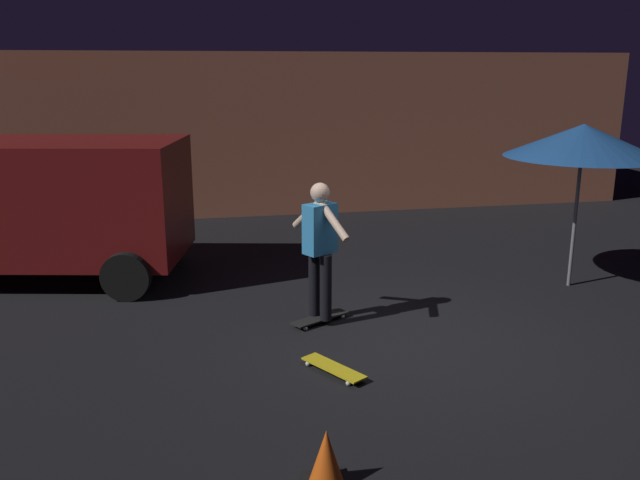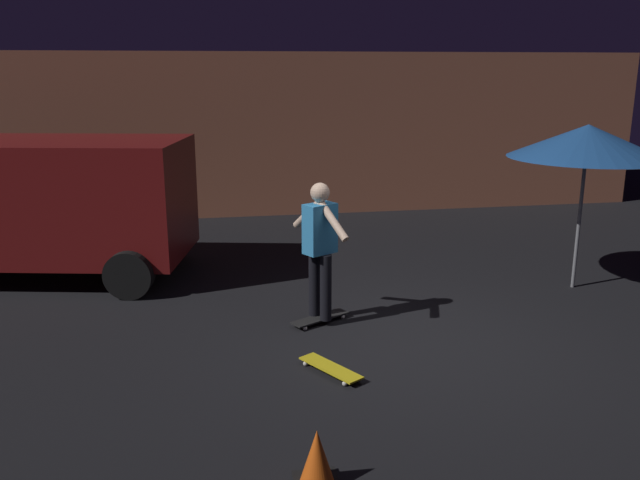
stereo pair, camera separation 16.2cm
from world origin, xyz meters
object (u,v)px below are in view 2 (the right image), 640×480
object	(u,v)px
skateboard_spare	(331,368)
patio_umbrella	(587,141)
traffic_cone	(317,460)
parked_van	(27,199)
skater	(320,241)
skateboard_ridden	(320,318)

from	to	relation	value
skateboard_spare	patio_umbrella	bearing A→B (deg)	27.85
patio_umbrella	traffic_cone	xyz separation A→B (m)	(-4.39, -3.89, -1.86)
parked_van	skater	distance (m)	4.72
parked_van	skateboard_ridden	distance (m)	4.85
patio_umbrella	skateboard_spare	distance (m)	4.88
parked_van	skater	size ratio (longest dim) A/B	2.93
skateboard_ridden	traffic_cone	size ratio (longest dim) A/B	1.69
skater	traffic_cone	xyz separation A→B (m)	(-0.60, -3.20, -0.83)
parked_van	patio_umbrella	size ratio (longest dim) A/B	2.13
patio_umbrella	skateboard_spare	xyz separation A→B (m)	(-3.93, -2.08, -2.02)
patio_umbrella	traffic_cone	size ratio (longest dim) A/B	5.00
skateboard_ridden	traffic_cone	xyz separation A→B (m)	(-0.60, -3.20, 0.16)
patio_umbrella	skater	world-z (taller)	patio_umbrella
skateboard_spare	skater	xyz separation A→B (m)	(0.14, 1.39, 0.98)
parked_van	skateboard_spare	size ratio (longest dim) A/B	6.35
skateboard_ridden	skater	xyz separation A→B (m)	(0.00, 0.00, 0.98)
patio_umbrella	skateboard_spare	bearing A→B (deg)	-152.15
skateboard_ridden	skateboard_spare	distance (m)	1.39
patio_umbrella	skateboard_ridden	bearing A→B (deg)	-169.68
parked_van	traffic_cone	world-z (taller)	parked_van
patio_umbrella	skateboard_ridden	world-z (taller)	patio_umbrella
skateboard_ridden	skater	distance (m)	0.98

